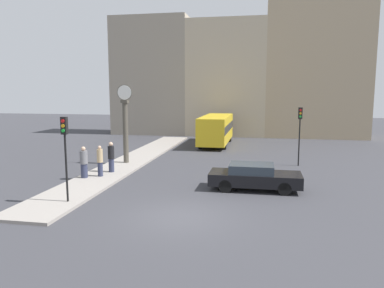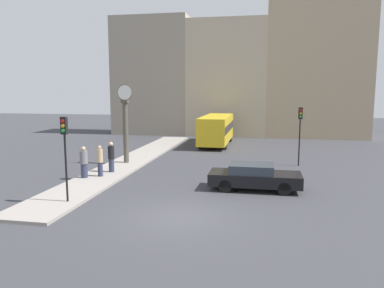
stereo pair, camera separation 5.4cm
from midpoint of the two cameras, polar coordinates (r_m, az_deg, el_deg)
ground_plane at (r=15.25m, az=-1.94°, el=-11.01°), size 120.00×120.00×0.00m
sidewalk_corner at (r=27.19m, az=-8.96°, el=-2.41°), size 2.61×26.21×0.13m
building_row at (r=42.72m, az=6.99°, el=10.43°), size 27.92×5.00×14.38m
sedan_car at (r=19.28m, az=9.38°, el=-4.90°), size 4.59×1.85×1.33m
bus_distant at (r=34.68m, az=3.64°, el=2.39°), size 2.42×8.22×2.68m
traffic_light_near at (r=17.11m, az=-18.88°, el=0.38°), size 0.26×0.24×3.75m
traffic_light_far at (r=25.74m, az=16.06°, el=2.90°), size 0.26×0.24×3.90m
street_clock at (r=25.63m, az=-10.18°, el=2.89°), size 1.04×0.46×5.27m
pedestrian_tan_coat at (r=21.99m, az=-13.91°, el=-2.52°), size 0.33×0.33×1.77m
pedestrian_black_jacket at (r=23.00m, az=-12.28°, el=-1.95°), size 0.38×0.38×1.82m
pedestrian_grey_jacket at (r=21.87m, az=-16.22°, el=-2.71°), size 0.44×0.44×1.77m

